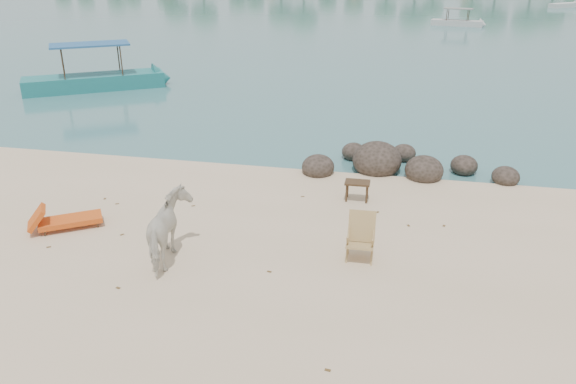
% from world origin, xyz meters
% --- Properties ---
extents(boulders, '(6.28, 2.85, 1.12)m').
position_xyz_m(boulders, '(3.00, 6.52, 0.21)').
color(boulders, black).
rests_on(boulders, ground).
extents(cow, '(1.13, 1.86, 1.47)m').
position_xyz_m(cow, '(-1.44, 0.07, 0.73)').
color(cow, silver).
rests_on(cow, ground).
extents(side_table, '(0.66, 0.43, 0.53)m').
position_xyz_m(side_table, '(2.15, 4.04, 0.26)').
color(side_table, '#342515').
rests_on(side_table, ground).
extents(lounge_chair, '(1.85, 1.52, 0.54)m').
position_xyz_m(lounge_chair, '(-4.42, 1.05, 0.27)').
color(lounge_chair, '#CD4D18').
rests_on(lounge_chair, ground).
extents(deck_chair, '(0.65, 0.71, 0.99)m').
position_xyz_m(deck_chair, '(2.50, 0.93, 0.50)').
color(deck_chair, tan).
rests_on(deck_chair, ground).
extents(boat_near, '(6.99, 5.29, 3.52)m').
position_xyz_m(boat_near, '(-11.48, 14.79, 1.76)').
color(boat_near, '#1E7374').
rests_on(boat_near, water).
extents(boat_mid, '(5.10, 2.14, 2.44)m').
position_xyz_m(boat_mid, '(7.37, 44.14, 1.22)').
color(boat_mid, '#BBBAB7').
rests_on(boat_mid, water).
extents(boat_far, '(4.61, 4.12, 0.59)m').
position_xyz_m(boat_far, '(21.06, 64.93, 0.29)').
color(boat_far, beige).
rests_on(boat_far, water).
extents(dead_leaves, '(8.97, 7.48, 0.00)m').
position_xyz_m(dead_leaves, '(-0.73, 1.15, 0.00)').
color(dead_leaves, brown).
rests_on(dead_leaves, ground).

